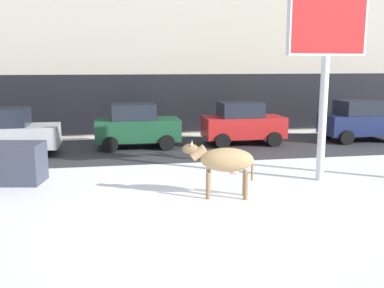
# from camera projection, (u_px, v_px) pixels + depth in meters

# --- Properties ---
(ground_plane) EXTENTS (120.00, 120.00, 0.00)m
(ground_plane) POSITION_uv_depth(u_px,v_px,m) (198.00, 224.00, 9.79)
(ground_plane) COLOR white
(road_strip) EXTENTS (60.00, 5.60, 0.01)m
(road_strip) POSITION_uv_depth(u_px,v_px,m) (157.00, 149.00, 18.35)
(road_strip) COLOR #333338
(road_strip) RESTS_ON ground
(building_facade) EXTENTS (44.00, 6.10, 13.00)m
(building_facade) POSITION_uv_depth(u_px,v_px,m) (143.00, 7.00, 23.39)
(building_facade) COLOR #BCB29E
(building_facade) RESTS_ON ground
(cow_tan) EXTENTS (1.94, 0.91, 1.54)m
(cow_tan) POSITION_uv_depth(u_px,v_px,m) (224.00, 161.00, 11.58)
(cow_tan) COLOR tan
(cow_tan) RESTS_ON ground
(billboard) EXTENTS (2.53, 0.47, 5.56)m
(billboard) POSITION_uv_depth(u_px,v_px,m) (327.00, 35.00, 12.71)
(billboard) COLOR silver
(billboard) RESTS_ON ground
(car_silver_sedan) EXTENTS (4.20, 1.99, 1.84)m
(car_silver_sedan) POSITION_uv_depth(u_px,v_px,m) (2.00, 133.00, 16.83)
(car_silver_sedan) COLOR #B7BABF
(car_silver_sedan) RESTS_ON ground
(car_darkgreen_hatchback) EXTENTS (3.50, 1.93, 1.86)m
(car_darkgreen_hatchback) POSITION_uv_depth(u_px,v_px,m) (137.00, 126.00, 18.51)
(car_darkgreen_hatchback) COLOR #194C2D
(car_darkgreen_hatchback) RESTS_ON ground
(car_red_hatchback) EXTENTS (3.50, 1.93, 1.86)m
(car_red_hatchback) POSITION_uv_depth(u_px,v_px,m) (242.00, 123.00, 19.33)
(car_red_hatchback) COLOR red
(car_red_hatchback) RESTS_ON ground
(car_navy_hatchback) EXTENTS (3.50, 1.93, 1.86)m
(car_navy_hatchback) POSITION_uv_depth(u_px,v_px,m) (360.00, 121.00, 20.18)
(car_navy_hatchback) COLOR #19234C
(car_navy_hatchback) RESTS_ON ground
(pedestrian_near_billboard) EXTENTS (0.36, 0.24, 1.73)m
(pedestrian_near_billboard) POSITION_uv_depth(u_px,v_px,m) (243.00, 118.00, 21.70)
(pedestrian_near_billboard) COLOR #282833
(pedestrian_near_billboard) RESTS_ON ground
(dumpster) EXTENTS (1.87, 1.39, 1.20)m
(dumpster) POSITION_uv_depth(u_px,v_px,m) (13.00, 163.00, 13.09)
(dumpster) COLOR #383D4C
(dumpster) RESTS_ON ground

